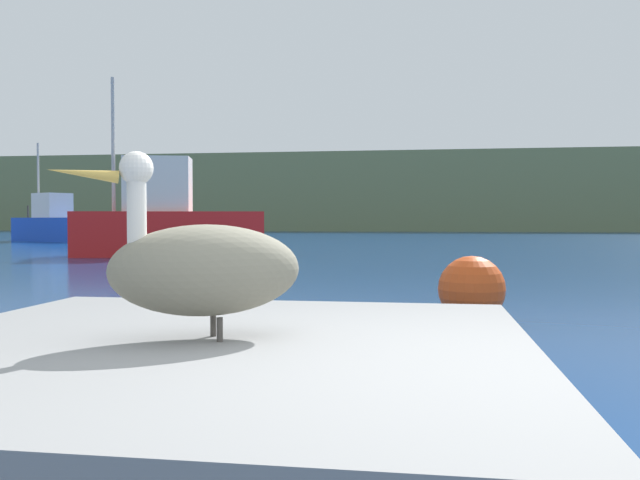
# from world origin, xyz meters

# --- Properties ---
(hillside_backdrop) EXTENTS (140.00, 10.63, 7.90)m
(hillside_backdrop) POSITION_xyz_m (0.00, 68.05, 3.95)
(hillside_backdrop) COLOR #6B7A51
(hillside_backdrop) RESTS_ON ground
(pier_dock) EXTENTS (3.14, 3.18, 0.64)m
(pier_dock) POSITION_xyz_m (-1.24, 0.43, 0.32)
(pier_dock) COLOR gray
(pier_dock) RESTS_ON ground
(pelican) EXTENTS (1.16, 0.85, 0.90)m
(pelican) POSITION_xyz_m (-1.26, 0.42, 0.99)
(pelican) COLOR gray
(pelican) RESTS_ON pier_dock
(fishing_boat_blue) EXTENTS (6.36, 4.57, 5.51)m
(fishing_boat_blue) POSITION_xyz_m (-20.13, 31.51, 0.90)
(fishing_boat_blue) COLOR blue
(fishing_boat_blue) RESTS_ON ground
(fishing_boat_red) EXTENTS (6.41, 3.28, 5.86)m
(fishing_boat_red) POSITION_xyz_m (-8.58, 18.50, 1.12)
(fishing_boat_red) COLOR red
(fishing_boat_red) RESTS_ON ground
(mooring_buoy) EXTENTS (0.79, 0.79, 0.79)m
(mooring_buoy) POSITION_xyz_m (0.36, 5.40, 0.40)
(mooring_buoy) COLOR #E54C19
(mooring_buoy) RESTS_ON ground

